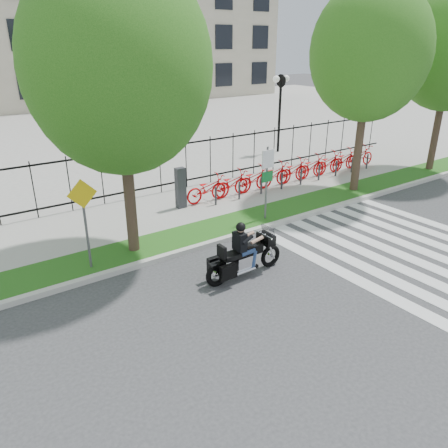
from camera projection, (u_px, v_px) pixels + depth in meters
ground at (300, 309)px, 10.23m from camera, size 120.00×120.00×0.00m
curb at (205, 245)px, 13.29m from camera, size 60.00×0.20×0.15m
grass_verge at (190, 236)px, 13.93m from camera, size 60.00×1.50×0.15m
sidewalk at (155, 213)px, 15.81m from camera, size 60.00×3.50×0.15m
plaza at (34, 135)px, 29.05m from camera, size 80.00×34.00×0.10m
crosswalk_stripes at (419, 256)px, 12.79m from camera, size 5.70×8.00×0.01m
iron_fence at (132, 173)px, 16.72m from camera, size 30.00×0.06×2.00m
lamp_post_right at (280, 94)px, 23.36m from camera, size 1.06×0.70×4.25m
street_tree_1 at (118, 67)px, 10.92m from camera, size 4.78×4.78×7.83m
street_tree_2 at (370, 52)px, 16.07m from camera, size 4.41×4.41×7.84m
bike_share_station at (292, 171)px, 18.87m from camera, size 11.13×0.87×1.50m
sign_pole_regulatory at (267, 174)px, 14.50m from camera, size 0.50×0.09×2.50m
sign_pole_warning at (84, 212)px, 11.22m from camera, size 0.78×0.09×2.49m
motorcycle_rider at (244, 254)px, 11.47m from camera, size 2.45×0.72×1.89m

